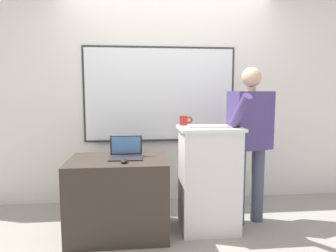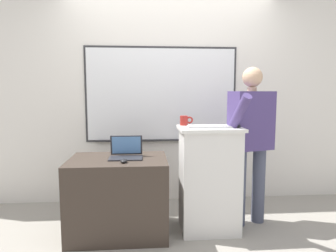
# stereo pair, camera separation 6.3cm
# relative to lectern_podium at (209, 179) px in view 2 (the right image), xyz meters

# --- Properties ---
(ground_plane) EXTENTS (30.00, 30.00, 0.00)m
(ground_plane) POSITION_rel_lectern_podium_xyz_m (-0.31, -0.38, -0.51)
(ground_plane) COLOR gray
(back_wall) EXTENTS (6.40, 0.17, 2.89)m
(back_wall) POSITION_rel_lectern_podium_xyz_m (-0.32, 0.93, 0.93)
(back_wall) COLOR silver
(back_wall) RESTS_ON ground_plane
(lectern_podium) EXTENTS (0.60, 0.46, 1.02)m
(lectern_podium) POSITION_rel_lectern_podium_xyz_m (0.00, 0.00, 0.00)
(lectern_podium) COLOR silver
(lectern_podium) RESTS_ON ground_plane
(side_desk) EXTENTS (0.92, 0.66, 0.73)m
(side_desk) POSITION_rel_lectern_podium_xyz_m (-0.87, 0.01, -0.15)
(side_desk) COLOR #382D26
(side_desk) RESTS_ON ground_plane
(person_presenter) EXTENTS (0.60, 0.61, 1.60)m
(person_presenter) POSITION_rel_lectern_podium_xyz_m (0.44, 0.11, 0.41)
(person_presenter) COLOR #474C60
(person_presenter) RESTS_ON ground_plane
(laptop) EXTENTS (0.31, 0.25, 0.21)m
(laptop) POSITION_rel_lectern_podium_xyz_m (-0.80, 0.06, 0.28)
(laptop) COLOR #28282D
(laptop) RESTS_ON side_desk
(wireless_keyboard) EXTENTS (0.42, 0.11, 0.02)m
(wireless_keyboard) POSITION_rel_lectern_podium_xyz_m (-0.01, -0.06, 0.52)
(wireless_keyboard) COLOR silver
(wireless_keyboard) RESTS_ON lectern_podium
(computer_mouse_by_laptop) EXTENTS (0.06, 0.10, 0.03)m
(computer_mouse_by_laptop) POSITION_rel_lectern_podium_xyz_m (-0.81, -0.16, 0.23)
(computer_mouse_by_laptop) COLOR black
(computer_mouse_by_laptop) RESTS_ON side_desk
(computer_mouse_by_keyboard) EXTENTS (0.06, 0.10, 0.03)m
(computer_mouse_by_keyboard) POSITION_rel_lectern_podium_xyz_m (0.25, -0.06, 0.53)
(computer_mouse_by_keyboard) COLOR black
(computer_mouse_by_keyboard) RESTS_ON lectern_podium
(coffee_mug) EXTENTS (0.13, 0.08, 0.10)m
(coffee_mug) POSITION_rel_lectern_podium_xyz_m (-0.22, 0.16, 0.56)
(coffee_mug) COLOR maroon
(coffee_mug) RESTS_ON lectern_podium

